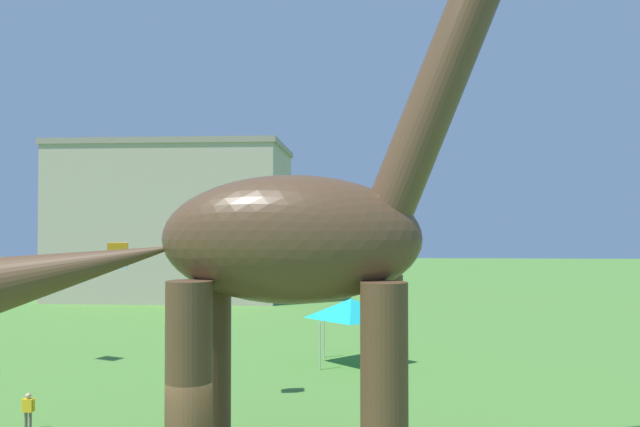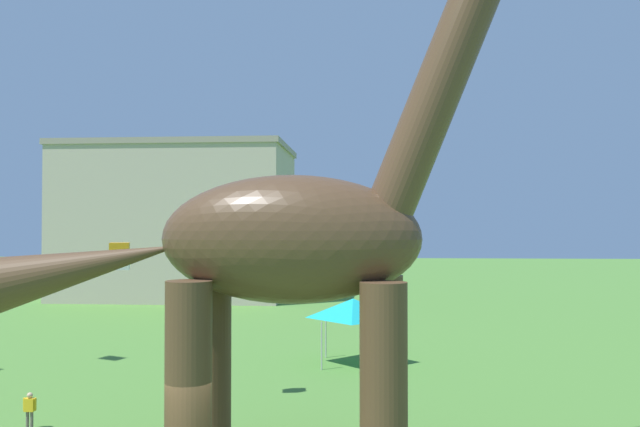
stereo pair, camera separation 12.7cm
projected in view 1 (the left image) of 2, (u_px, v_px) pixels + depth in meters
dinosaur_sculpture at (288, 239)px, 16.84m from camera, size 15.78×3.34×16.49m
person_vendor_side at (28, 408)px, 20.07m from camera, size 0.43×0.19×1.15m
festival_canopy_tent at (351, 308)px, 29.88m from camera, size 3.15×3.15×3.00m
kite_far_right at (210, 221)px, 23.34m from camera, size 0.61×0.61×0.77m
kite_high_right at (118, 256)px, 23.77m from camera, size 0.87×0.87×0.99m
background_building_block at (176, 221)px, 58.88m from camera, size 19.87×12.78×13.66m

